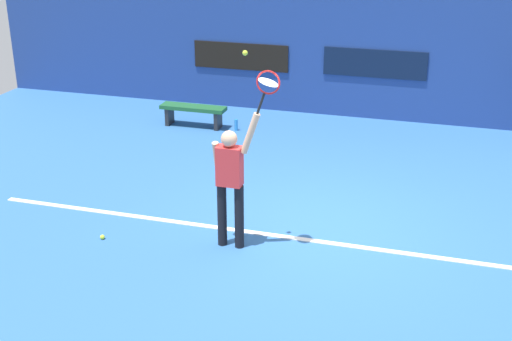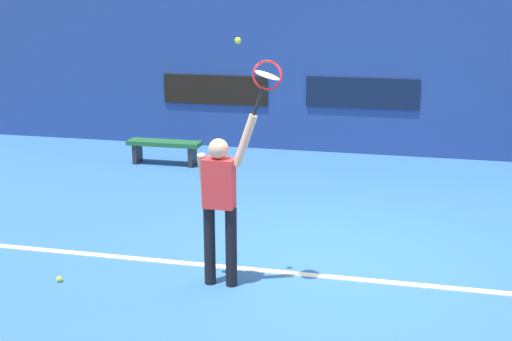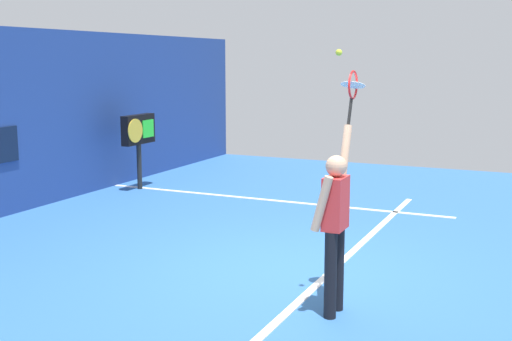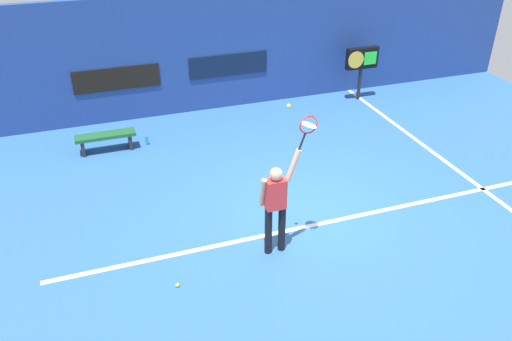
{
  "view_description": "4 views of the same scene",
  "coord_description": "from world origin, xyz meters",
  "views": [
    {
      "loc": [
        1.71,
        -8.97,
        4.55
      ],
      "look_at": [
        -0.87,
        -0.4,
        0.95
      ],
      "focal_mm": 48.07,
      "sensor_mm": 36.0,
      "label": 1
    },
    {
      "loc": [
        0.85,
        -7.57,
        3.26
      ],
      "look_at": [
        -0.77,
        -0.45,
        1.23
      ],
      "focal_mm": 46.64,
      "sensor_mm": 36.0,
      "label": 2
    },
    {
      "loc": [
        -7.39,
        -2.92,
        2.65
      ],
      "look_at": [
        -1.38,
        -0.16,
        1.53
      ],
      "focal_mm": 46.02,
      "sensor_mm": 36.0,
      "label": 3
    },
    {
      "loc": [
        -3.73,
        -7.62,
        5.85
      ],
      "look_at": [
        -1.24,
        -0.39,
        1.38
      ],
      "focal_mm": 36.22,
      "sensor_mm": 36.0,
      "label": 4
    }
  ],
  "objects": [
    {
      "name": "tennis_racket",
      "position": [
        -0.56,
        -0.92,
        2.35
      ],
      "size": [
        0.4,
        0.27,
        0.63
      ],
      "color": "black"
    },
    {
      "name": "tennis_player",
      "position": [
        -1.07,
        -0.92,
        1.01
      ],
      "size": [
        0.67,
        0.31,
        1.97
      ],
      "color": "black",
      "rests_on": "ground_plane"
    },
    {
      "name": "sponsor_banner_center",
      "position": [
        0.0,
        5.51,
        1.23
      ],
      "size": [
        2.2,
        0.03,
        0.6
      ],
      "primitive_type": "cube",
      "color": "#0C1933"
    },
    {
      "name": "sponsor_banner_portside",
      "position": [
        -3.0,
        5.51,
        1.19
      ],
      "size": [
        2.2,
        0.03,
        0.6
      ],
      "primitive_type": "cube",
      "color": "black"
    },
    {
      "name": "back_wall",
      "position": [
        0.0,
        5.63,
        1.6
      ],
      "size": [
        18.0,
        0.2,
        3.2
      ],
      "primitive_type": "cube",
      "color": "navy",
      "rests_on": "ground_plane"
    },
    {
      "name": "ground_plane",
      "position": [
        0.0,
        0.0,
        0.0
      ],
      "size": [
        18.0,
        18.0,
        0.0
      ],
      "primitive_type": "plane",
      "color": "#2D609E"
    },
    {
      "name": "tennis_ball",
      "position": [
        -0.87,
        -0.86,
        2.72
      ],
      "size": [
        0.07,
        0.07,
        0.07
      ],
      "primitive_type": "sphere",
      "color": "#CCE033"
    },
    {
      "name": "spare_ball",
      "position": [
        -2.89,
        -1.28,
        0.03
      ],
      "size": [
        0.07,
        0.07,
        0.07
      ],
      "primitive_type": "sphere",
      "color": "#CCE033",
      "rests_on": "ground_plane"
    },
    {
      "name": "court_baseline",
      "position": [
        0.0,
        -0.47,
        0.01
      ],
      "size": [
        10.0,
        0.1,
        0.01
      ],
      "primitive_type": "cube",
      "color": "white",
      "rests_on": "ground_plane"
    },
    {
      "name": "water_bottle",
      "position": [
        -2.59,
        3.9,
        0.12
      ],
      "size": [
        0.07,
        0.07,
        0.24
      ],
      "primitive_type": "cylinder",
      "color": "#338CD8",
      "rests_on": "ground_plane"
    },
    {
      "name": "court_bench",
      "position": [
        -3.54,
        3.9,
        0.34
      ],
      "size": [
        1.4,
        0.36,
        0.45
      ],
      "color": "#1E592D",
      "rests_on": "ground_plane"
    }
  ]
}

